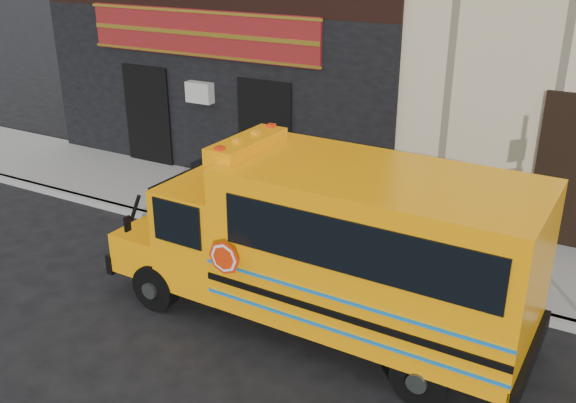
# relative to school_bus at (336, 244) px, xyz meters

# --- Properties ---
(ground) EXTENTS (120.00, 120.00, 0.00)m
(ground) POSITION_rel_school_bus_xyz_m (-0.86, -0.76, -1.51)
(ground) COLOR black
(ground) RESTS_ON ground
(curb) EXTENTS (40.00, 0.20, 0.15)m
(curb) POSITION_rel_school_bus_xyz_m (-0.86, 1.84, -1.43)
(curb) COLOR gray
(curb) RESTS_ON ground
(sidewalk) EXTENTS (40.00, 3.00, 0.15)m
(sidewalk) POSITION_rel_school_bus_xyz_m (-0.86, 3.34, -1.43)
(sidewalk) COLOR gray
(sidewalk) RESTS_ON ground
(school_bus) EXTENTS (6.95, 2.46, 2.92)m
(school_bus) POSITION_rel_school_bus_xyz_m (0.00, 0.00, 0.00)
(school_bus) COLOR black
(school_bus) RESTS_ON ground
(bicycle) EXTENTS (1.93, 0.98, 1.12)m
(bicycle) POSITION_rel_school_bus_xyz_m (-2.93, 0.24, -0.95)
(bicycle) COLOR black
(bicycle) RESTS_ON ground
(cyclist) EXTENTS (0.48, 0.68, 1.74)m
(cyclist) POSITION_rel_school_bus_xyz_m (-2.86, 0.15, -0.64)
(cyclist) COLOR #121133
(cyclist) RESTS_ON ground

